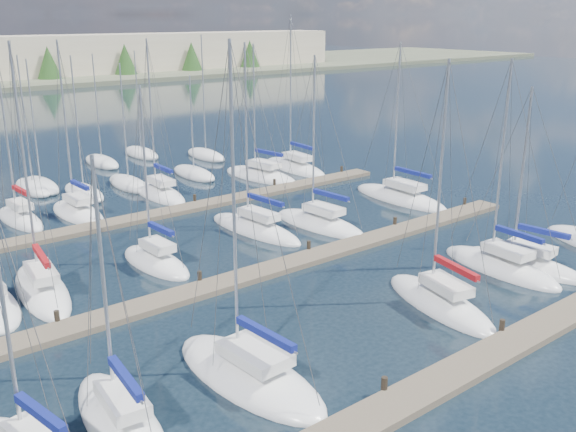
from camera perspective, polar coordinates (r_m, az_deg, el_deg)
ground at (r=76.35m, az=-22.20°, el=5.24°), size 400.00×400.00×0.00m
dock_near at (r=28.90m, az=15.41°, el=-12.96°), size 44.00×1.93×1.10m
dock_mid at (r=37.74m, az=-1.92°, el=-4.86°), size 44.00×1.93×1.10m
dock_far at (r=49.04m, az=-11.77°, el=0.10°), size 44.00×1.93×1.10m
sailboat_k at (r=44.87m, az=-2.95°, el=-1.14°), size 3.19×9.10×13.54m
sailboat_l at (r=45.99m, az=2.82°, el=-0.68°), size 3.34×8.52×12.66m
sailboat_r at (r=62.99m, az=0.63°, el=4.34°), size 3.54×9.66×15.27m
sailboat_j at (r=39.68m, az=-11.66°, el=-4.04°), size 2.61×6.71×11.46m
sailboat_f at (r=40.98m, az=20.16°, el=-4.08°), size 3.20×8.04×11.41m
sailboat_e at (r=40.18m, az=18.36°, el=-4.32°), size 3.22×8.29×12.96m
sailboat_o at (r=51.01m, az=-18.18°, el=0.30°), size 2.84×7.25×13.56m
sailboat_i at (r=37.57m, az=-21.01°, el=-6.12°), size 3.54×8.83×14.02m
sailboat_n at (r=50.92m, az=-22.71°, el=-0.22°), size 2.49×7.04×12.75m
sailboat_c at (r=27.51m, az=-3.49°, el=-13.91°), size 3.79×8.91×14.41m
sailboat_b at (r=25.52m, az=-14.59°, el=-17.28°), size 3.14×7.87×10.82m
sailboat_p at (r=54.77m, az=-11.35°, el=1.98°), size 2.98×8.01×13.45m
sailboat_d at (r=34.50m, az=13.34°, el=-7.52°), size 4.26×8.43×13.26m
sailboat_q at (r=59.79m, az=-2.44°, el=3.60°), size 4.22×9.22×12.79m
sailboat_m at (r=53.33m, az=9.93°, el=1.63°), size 3.25×9.73×13.26m
distant_boats at (r=59.87m, az=-21.56°, el=2.51°), size 36.93×20.75×13.30m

